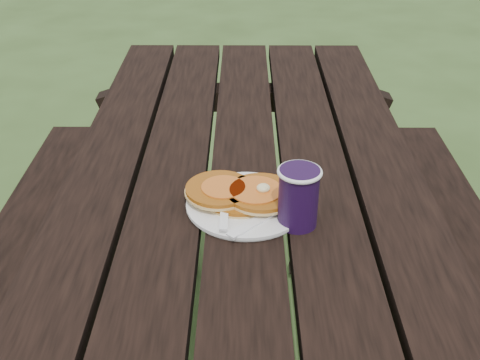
{
  "coord_description": "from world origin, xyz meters",
  "views": [
    {
      "loc": [
        -0.0,
        -1.03,
        1.39
      ],
      "look_at": [
        -0.01,
        -0.05,
        0.8
      ],
      "focal_mm": 45.0,
      "sensor_mm": 36.0,
      "label": 1
    }
  ],
  "objects_px": {
    "plate": "(246,205)",
    "coffee_cup": "(298,194)",
    "pancake_stack": "(241,193)",
    "picnic_table": "(244,327)"
  },
  "relations": [
    {
      "from": "picnic_table",
      "to": "pancake_stack",
      "type": "xyz_separation_m",
      "value": [
        -0.01,
        -0.06,
        0.41
      ]
    },
    {
      "from": "picnic_table",
      "to": "plate",
      "type": "height_order",
      "value": "plate"
    },
    {
      "from": "pancake_stack",
      "to": "picnic_table",
      "type": "bearing_deg",
      "value": 84.51
    },
    {
      "from": "plate",
      "to": "picnic_table",
      "type": "bearing_deg",
      "value": 93.4
    },
    {
      "from": "plate",
      "to": "coffee_cup",
      "type": "distance_m",
      "value": 0.12
    },
    {
      "from": "pancake_stack",
      "to": "plate",
      "type": "bearing_deg",
      "value": -49.24
    },
    {
      "from": "plate",
      "to": "pancake_stack",
      "type": "xyz_separation_m",
      "value": [
        -0.01,
        0.01,
        0.02
      ]
    },
    {
      "from": "pancake_stack",
      "to": "coffee_cup",
      "type": "xyz_separation_m",
      "value": [
        0.1,
        -0.07,
        0.04
      ]
    },
    {
      "from": "plate",
      "to": "coffee_cup",
      "type": "bearing_deg",
      "value": -30.16
    },
    {
      "from": "picnic_table",
      "to": "pancake_stack",
      "type": "height_order",
      "value": "pancake_stack"
    }
  ]
}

